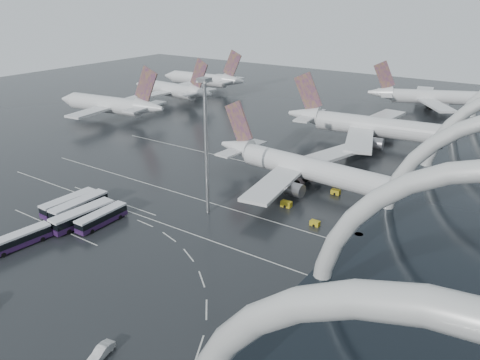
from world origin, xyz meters
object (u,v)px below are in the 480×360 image
Objects in this scene: airliner_gate_b at (374,127)px; gse_cart_belly_a at (315,223)px; bus_row_near_d at (102,218)px; airliner_gate_c at (432,97)px; jet_remote_west at (112,105)px; jet_remote_far at (204,80)px; bus_row_near_b at (79,207)px; gse_cart_belly_b at (367,201)px; bus_row_near_a at (69,203)px; gse_cart_belly_c at (286,204)px; jet_remote_mid at (173,90)px; floodlight_mast at (206,131)px; bus_row_far_b at (19,239)px; airliner_main at (305,168)px; gse_cart_belly_e at (336,192)px; van_curve_c at (101,352)px; bus_row_near_c at (83,216)px.

airliner_gate_b is 30.25× the size of gse_cart_belly_a.
bus_row_near_d is 44.75m from gse_cart_belly_a.
jet_remote_west is at bearing -161.51° from airliner_gate_c.
jet_remote_far is at bearing 137.68° from gse_cart_belly_a.
gse_cart_belly_b is (49.94, 41.31, -1.29)m from bus_row_near_b.
airliner_gate_b reaches higher than bus_row_near_a.
gse_cart_belly_a is 17.49m from gse_cart_belly_b.
gse_cart_belly_a is at bearing -26.42° from gse_cart_belly_c.
floodlight_mast is (82.26, -79.37, 13.41)m from jet_remote_mid.
bus_row_far_b is (61.98, -111.76, -3.65)m from jet_remote_mid.
airliner_gate_c reaches higher than gse_cart_belly_a.
airliner_main is 25.93× the size of gse_cart_belly_e.
floodlight_mast is 36.70m from gse_cart_belly_e.
airliner_main reaches higher than bus_row_near_d.
gse_cart_belly_c is at bearing -115.12° from airliner_gate_c.
bus_row_near_b is (59.69, -96.13, -3.40)m from jet_remote_mid.
airliner_main is 21.91m from gse_cart_belly_a.
jet_remote_west is at bearing 161.78° from gse_cart_belly_c.
jet_remote_mid is at bearing 144.90° from gse_cart_belly_c.
jet_remote_mid is (-97.55, -51.48, 0.43)m from airliner_gate_c.
gse_cart_belly_b is (53.52, 41.38, -1.18)m from bus_row_near_a.
gse_cart_belly_b is 18.86m from gse_cart_belly_c.
jet_remote_west is 4.05× the size of bus_row_near_d.
van_curve_c is 55.45m from gse_cart_belly_c.
airliner_gate_c reaches higher than bus_row_near_d.
jet_remote_far is 3.61× the size of bus_row_near_a.
airliner_gate_c is at bearing 77.76° from van_curve_c.
bus_row_near_b is at bearing -151.35° from gse_cart_belly_a.
gse_cart_belly_b reaches higher than gse_cart_belly_a.
bus_row_far_b is at bearing 173.39° from bus_row_near_c.
bus_row_far_b is 5.01× the size of gse_cart_belly_c.
bus_row_near_d is at bearing -135.19° from gse_cart_belly_b.
airliner_gate_c is 105.04m from jet_remote_far.
gse_cart_belly_a is 0.93× the size of gse_cart_belly_e.
floodlight_mast is at bearing -106.35° from airliner_gate_b.
bus_row_near_d is at bearing 116.24° from jet_remote_far.
bus_row_near_a is 5.39× the size of gse_cart_belly_c.
jet_remote_west is 4.05× the size of bus_row_far_b.
bus_row_near_a is 1.08× the size of bus_row_near_d.
airliner_main is 65.94m from bus_row_far_b.
floodlight_mast is at bearing -26.94° from bus_row_far_b.
airliner_gate_c is at bearing 83.33° from floodlight_mast.
bus_row_near_b is 64.82m from gse_cart_belly_b.
airliner_gate_b is at bearing 178.67° from jet_remote_mid.
jet_remote_mid is (-94.31, 8.66, -0.05)m from airliner_gate_b.
jet_remote_west is 1.66× the size of floodlight_mast.
bus_row_far_b is (-5.57, -15.14, -0.02)m from bus_row_near_d.
floodlight_mast is at bearing -138.11° from gse_cart_belly_b.
jet_remote_mid is at bearing -95.16° from jet_remote_west.
airliner_gate_b is 105.76m from jet_remote_far.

